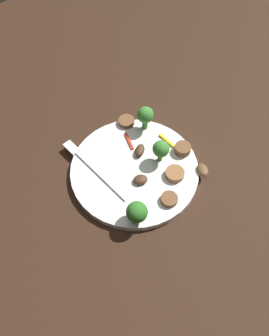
{
  "coord_description": "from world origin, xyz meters",
  "views": [
    {
      "loc": [
        -0.26,
        0.23,
        0.54
      ],
      "look_at": [
        0.0,
        0.0,
        0.01
      ],
      "focal_mm": 35.22,
      "sensor_mm": 36.0,
      "label": 1
    }
  ],
  "objects_px": {
    "broccoli_floret_0": "(145,116)",
    "pepper_strip_0": "(129,141)",
    "mushroom_0": "(203,170)",
    "sausage_slice_3": "(126,121)",
    "mushroom_1": "(140,150)",
    "plate": "(134,170)",
    "fork": "(90,165)",
    "sausage_slice_2": "(183,149)",
    "mushroom_2": "(140,180)",
    "broccoli_floret_1": "(161,149)",
    "broccoli_floret_2": "(137,212)",
    "sausage_slice_1": "(169,200)",
    "sausage_slice_0": "(175,174)",
    "pepper_strip_1": "(167,141)"
  },
  "relations": [
    {
      "from": "sausage_slice_1",
      "to": "sausage_slice_3",
      "type": "xyz_separation_m",
      "value": [
        0.19,
        -0.06,
        -0.0
      ]
    },
    {
      "from": "sausage_slice_3",
      "to": "mushroom_1",
      "type": "distance_m",
      "value": 0.08
    },
    {
      "from": "mushroom_2",
      "to": "pepper_strip_1",
      "type": "xyz_separation_m",
      "value": [
        0.03,
        -0.1,
        -0.0
      ]
    },
    {
      "from": "pepper_strip_1",
      "to": "mushroom_1",
      "type": "bearing_deg",
      "value": 75.38
    },
    {
      "from": "sausage_slice_0",
      "to": "mushroom_1",
      "type": "height_order",
      "value": "mushroom_1"
    },
    {
      "from": "mushroom_2",
      "to": "broccoli_floret_1",
      "type": "bearing_deg",
      "value": -79.67
    },
    {
      "from": "broccoli_floret_1",
      "to": "mushroom_0",
      "type": "xyz_separation_m",
      "value": [
        -0.07,
        -0.04,
        -0.03
      ]
    },
    {
      "from": "sausage_slice_0",
      "to": "mushroom_2",
      "type": "relative_size",
      "value": 1.33
    },
    {
      "from": "mushroom_0",
      "to": "pepper_strip_1",
      "type": "height_order",
      "value": "mushroom_0"
    },
    {
      "from": "broccoli_floret_0",
      "to": "mushroom_1",
      "type": "height_order",
      "value": "broccoli_floret_0"
    },
    {
      "from": "pepper_strip_1",
      "to": "pepper_strip_0",
      "type": "bearing_deg",
      "value": 49.74
    },
    {
      "from": "mushroom_1",
      "to": "pepper_strip_1",
      "type": "xyz_separation_m",
      "value": [
        -0.02,
        -0.06,
        -0.0
      ]
    },
    {
      "from": "plate",
      "to": "broccoli_floret_0",
      "type": "distance_m",
      "value": 0.11
    },
    {
      "from": "broccoli_floret_0",
      "to": "pepper_strip_0",
      "type": "bearing_deg",
      "value": 98.09
    },
    {
      "from": "plate",
      "to": "sausage_slice_3",
      "type": "relative_size",
      "value": 7.28
    },
    {
      "from": "sausage_slice_2",
      "to": "sausage_slice_3",
      "type": "height_order",
      "value": "sausage_slice_2"
    },
    {
      "from": "fork",
      "to": "sausage_slice_3",
      "type": "relative_size",
      "value": 5.33
    },
    {
      "from": "broccoli_floret_1",
      "to": "pepper_strip_0",
      "type": "distance_m",
      "value": 0.08
    },
    {
      "from": "fork",
      "to": "broccoli_floret_0",
      "type": "height_order",
      "value": "broccoli_floret_0"
    },
    {
      "from": "broccoli_floret_1",
      "to": "mushroom_1",
      "type": "height_order",
      "value": "broccoli_floret_1"
    },
    {
      "from": "fork",
      "to": "mushroom_1",
      "type": "distance_m",
      "value": 0.1
    },
    {
      "from": "plate",
      "to": "broccoli_floret_2",
      "type": "relative_size",
      "value": 5.23
    },
    {
      "from": "mushroom_2",
      "to": "mushroom_0",
      "type": "bearing_deg",
      "value": -120.98
    },
    {
      "from": "sausage_slice_0",
      "to": "sausage_slice_2",
      "type": "height_order",
      "value": "sausage_slice_2"
    },
    {
      "from": "pepper_strip_1",
      "to": "plate",
      "type": "bearing_deg",
      "value": 93.14
    },
    {
      "from": "broccoli_floret_2",
      "to": "sausage_slice_1",
      "type": "xyz_separation_m",
      "value": [
        -0.01,
        -0.07,
        -0.02
      ]
    },
    {
      "from": "sausage_slice_2",
      "to": "mushroom_2",
      "type": "height_order",
      "value": "sausage_slice_2"
    },
    {
      "from": "broccoli_floret_1",
      "to": "sausage_slice_3",
      "type": "relative_size",
      "value": 1.52
    },
    {
      "from": "sausage_slice_0",
      "to": "pepper_strip_0",
      "type": "xyz_separation_m",
      "value": [
        0.12,
        0.01,
        -0.0
      ]
    },
    {
      "from": "fork",
      "to": "sausage_slice_1",
      "type": "distance_m",
      "value": 0.17
    },
    {
      "from": "sausage_slice_3",
      "to": "sausage_slice_2",
      "type": "bearing_deg",
      "value": -165.05
    },
    {
      "from": "broccoli_floret_2",
      "to": "fork",
      "type": "bearing_deg",
      "value": -2.88
    },
    {
      "from": "sausage_slice_0",
      "to": "mushroom_1",
      "type": "xyz_separation_m",
      "value": [
        0.08,
        0.01,
        0.0
      ]
    },
    {
      "from": "fork",
      "to": "mushroom_1",
      "type": "relative_size",
      "value": 5.86
    },
    {
      "from": "sausage_slice_1",
      "to": "sausage_slice_2",
      "type": "distance_m",
      "value": 0.12
    },
    {
      "from": "sausage_slice_2",
      "to": "sausage_slice_3",
      "type": "xyz_separation_m",
      "value": [
        0.13,
        0.03,
        -0.0
      ]
    },
    {
      "from": "broccoli_floret_0",
      "to": "mushroom_0",
      "type": "distance_m",
      "value": 0.16
    },
    {
      "from": "broccoli_floret_0",
      "to": "mushroom_1",
      "type": "relative_size",
      "value": 1.8
    },
    {
      "from": "plate",
      "to": "pepper_strip_1",
      "type": "xyz_separation_m",
      "value": [
        0.01,
        -0.09,
        0.01
      ]
    },
    {
      "from": "broccoli_floret_2",
      "to": "pepper_strip_0",
      "type": "relative_size",
      "value": 1.13
    },
    {
      "from": "sausage_slice_2",
      "to": "mushroom_2",
      "type": "bearing_deg",
      "value": 87.97
    },
    {
      "from": "sausage_slice_2",
      "to": "pepper_strip_1",
      "type": "height_order",
      "value": "sausage_slice_2"
    },
    {
      "from": "broccoli_floret_2",
      "to": "mushroom_1",
      "type": "height_order",
      "value": "broccoli_floret_2"
    },
    {
      "from": "mushroom_0",
      "to": "pepper_strip_0",
      "type": "bearing_deg",
      "value": 21.68
    },
    {
      "from": "broccoli_floret_1",
      "to": "mushroom_2",
      "type": "xyz_separation_m",
      "value": [
        -0.01,
        0.06,
        -0.03
      ]
    },
    {
      "from": "broccoli_floret_0",
      "to": "sausage_slice_3",
      "type": "xyz_separation_m",
      "value": [
        0.03,
        0.02,
        -0.03
      ]
    },
    {
      "from": "fork",
      "to": "mushroom_0",
      "type": "height_order",
      "value": "mushroom_0"
    },
    {
      "from": "fork",
      "to": "mushroom_1",
      "type": "height_order",
      "value": "mushroom_1"
    },
    {
      "from": "plate",
      "to": "mushroom_0",
      "type": "xyz_separation_m",
      "value": [
        -0.09,
        -0.09,
        0.01
      ]
    },
    {
      "from": "sausage_slice_2",
      "to": "sausage_slice_3",
      "type": "distance_m",
      "value": 0.13
    }
  ]
}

